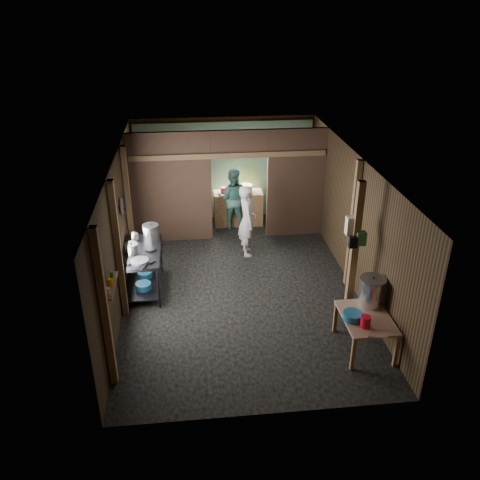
{
  "coord_description": "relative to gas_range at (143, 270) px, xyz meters",
  "views": [
    {
      "loc": [
        -0.93,
        -8.62,
        5.32
      ],
      "look_at": [
        0.0,
        -0.2,
        1.1
      ],
      "focal_mm": 37.4,
      "sensor_mm": 36.0,
      "label": 1
    }
  ],
  "objects": [
    {
      "name": "back_counter",
      "position": [
        2.18,
        2.95,
        -0.01
      ],
      "size": [
        1.2,
        0.5,
        0.85
      ],
      "primitive_type": "cube",
      "color": "#A07548",
      "rests_on": "floor"
    },
    {
      "name": "worker_back",
      "position": [
        2.02,
        2.74,
        0.34
      ],
      "size": [
        0.87,
        0.74,
        1.55
      ],
      "primitive_type": "imported",
      "rotation": [
        0.0,
        0.0,
        2.91
      ],
      "color": "#508D81",
      "rests_on": "floor"
    },
    {
      "name": "red_cup",
      "position": [
        1.81,
        2.95,
        0.48
      ],
      "size": [
        0.13,
        0.13,
        0.15
      ],
      "primitive_type": "cylinder",
      "color": "#AD111C",
      "rests_on": "back_counter"
    },
    {
      "name": "partition_left",
      "position": [
        0.55,
        2.2,
        0.86
      ],
      "size": [
        1.85,
        0.1,
        2.6
      ],
      "primitive_type": "cube",
      "color": "brown",
      "rests_on": "floor"
    },
    {
      "name": "wall_back",
      "position": [
        1.88,
        3.5,
        0.86
      ],
      "size": [
        4.5,
        0.0,
        2.6
      ],
      "primitive_type": "cube",
      "color": "#45331B",
      "rests_on": "ground"
    },
    {
      "name": "stove_pot_large",
      "position": [
        0.17,
        0.5,
        0.58
      ],
      "size": [
        0.37,
        0.37,
        0.33
      ],
      "primitive_type": null,
      "rotation": [
        0.0,
        0.0,
        -0.15
      ],
      "color": "silver",
      "rests_on": "gas_range"
    },
    {
      "name": "stock_pot",
      "position": [
        3.89,
        -1.88,
        0.42
      ],
      "size": [
        0.47,
        0.47,
        0.51
      ],
      "primitive_type": null,
      "rotation": [
        0.0,
        0.0,
        -0.09
      ],
      "color": "silver",
      "rests_on": "prep_table"
    },
    {
      "name": "post_right",
      "position": [
        4.06,
        -0.2,
        0.86
      ],
      "size": [
        0.1,
        0.12,
        2.6
      ],
      "primitive_type": "cube",
      "color": "#A07548",
      "rests_on": "floor"
    },
    {
      "name": "partition_header",
      "position": [
        2.13,
        2.2,
        1.86
      ],
      "size": [
        1.3,
        0.1,
        0.6
      ],
      "primitive_type": "cube",
      "color": "brown",
      "rests_on": "wall_back"
    },
    {
      "name": "turquoise_panel",
      "position": [
        1.88,
        3.44,
        0.81
      ],
      "size": [
        4.4,
        0.06,
        2.5
      ],
      "primitive_type": "cube",
      "color": "#5A9D9B",
      "rests_on": "wall_back"
    },
    {
      "name": "wash_basin",
      "position": [
        3.46,
        -2.27,
        0.25
      ],
      "size": [
        0.39,
        0.39,
        0.12
      ],
      "primitive_type": "cylinder",
      "rotation": [
        0.0,
        0.0,
        0.27
      ],
      "color": "#216895",
      "rests_on": "prep_table"
    },
    {
      "name": "pan_lid_small",
      "position": [
        -0.33,
        0.8,
        1.11
      ],
      "size": [
        0.03,
        0.3,
        0.3
      ],
      "primitive_type": "cylinder",
      "rotation": [
        0.0,
        1.57,
        0.0
      ],
      "color": "black",
      "rests_on": "wall_left"
    },
    {
      "name": "gas_range",
      "position": [
        0.0,
        0.0,
        0.0
      ],
      "size": [
        0.76,
        1.48,
        0.88
      ],
      "primitive_type": null,
      "color": "black",
      "rests_on": "floor"
    },
    {
      "name": "frying_pan",
      "position": [
        0.0,
        -0.48,
        0.47
      ],
      "size": [
        0.51,
        0.64,
        0.08
      ],
      "primitive_type": null,
      "rotation": [
        0.0,
        0.0,
        -0.36
      ],
      "color": "gray",
      "rests_on": "gas_range"
    },
    {
      "name": "yellow_tub",
      "position": [
        2.37,
        2.95,
        0.5
      ],
      "size": [
        0.33,
        0.33,
        0.19
      ],
      "primitive_type": "cylinder",
      "color": "#F99800",
      "rests_on": "back_counter"
    },
    {
      "name": "prep_table",
      "position": [
        3.71,
        -2.24,
        -0.13
      ],
      "size": [
        0.77,
        1.06,
        0.63
      ],
      "primitive_type": null,
      "color": "tan",
      "rests_on": "floor"
    },
    {
      "name": "post_free",
      "position": [
        3.73,
        -1.3,
        0.86
      ],
      "size": [
        0.12,
        0.12,
        2.6
      ],
      "primitive_type": "cube",
      "color": "#A07548",
      "rests_on": "floor"
    },
    {
      "name": "cross_beam",
      "position": [
        1.88,
        2.15,
        1.61
      ],
      "size": [
        4.4,
        0.12,
        0.12
      ],
      "primitive_type": "cube",
      "color": "#A07548",
      "rests_on": "wall_left"
    },
    {
      "name": "post_left_b",
      "position": [
        -0.3,
        -0.8,
        0.86
      ],
      "size": [
        0.1,
        0.12,
        2.6
      ],
      "primitive_type": "cube",
      "color": "#A07548",
      "rests_on": "floor"
    },
    {
      "name": "wall_clock",
      "position": [
        2.13,
        3.4,
        1.46
      ],
      "size": [
        0.2,
        0.03,
        0.2
      ],
      "primitive_type": "cylinder",
      "rotation": [
        1.57,
        0.0,
        0.0
      ],
      "color": "silver",
      "rests_on": "wall_back"
    },
    {
      "name": "bag_white",
      "position": [
        3.68,
        -1.22,
        1.34
      ],
      "size": [
        0.22,
        0.15,
        0.32
      ],
      "primitive_type": "cube",
      "color": "silver",
      "rests_on": "post_free"
    },
    {
      "name": "wall_front",
      "position": [
        1.88,
        -3.5,
        0.86
      ],
      "size": [
        4.5,
        0.0,
        2.6
      ],
      "primitive_type": "cube",
      "color": "#45331B",
      "rests_on": "ground"
    },
    {
      "name": "pan_lid_big",
      "position": [
        -0.33,
        0.4,
        1.21
      ],
      "size": [
        0.03,
        0.34,
        0.34
      ],
      "primitive_type": "cylinder",
      "rotation": [
        0.0,
        1.57,
        0.0
      ],
      "color": "gray",
      "rests_on": "wall_left"
    },
    {
      "name": "stove_saucepan",
      "position": [
        -0.17,
        0.55,
        0.49
      ],
      "size": [
        0.21,
        0.21,
        0.1
      ],
      "primitive_type": "cylinder",
      "rotation": [
        0.0,
        0.0,
        -0.32
      ],
      "color": "silver",
      "rests_on": "gas_range"
    },
    {
      "name": "post_left_c",
      "position": [
        -0.3,
        1.2,
        0.86
      ],
      "size": [
        0.1,
        0.12,
        2.6
      ],
      "primitive_type": "cube",
      "color": "#A07548",
      "rests_on": "floor"
    },
    {
      "name": "wall_shelf",
      "position": [
        -0.27,
        -2.1,
        0.96
      ],
      "size": [
        0.14,
        0.8,
        0.03
      ],
      "primitive_type": "cube",
      "color": "#A07548",
      "rests_on": "wall_left"
    },
    {
      "name": "ceiling",
      "position": [
        1.88,
        -0.0,
        2.16
      ],
      "size": [
        4.5,
        7.0,
        0.0
      ],
      "primitive_type": "cube",
      "color": "#33302D",
      "rests_on": "ground"
    },
    {
      "name": "pink_bucket",
      "position": [
        3.59,
        -2.49,
        0.28
      ],
      "size": [
        0.19,
        0.19,
        0.19
      ],
      "primitive_type": "cylinder",
      "rotation": [
        0.0,
        0.0,
        0.21
      ],
      "color": "red",
      "rests_on": "prep_table"
    },
    {
      "name": "stove_pot_med",
      "position": [
        -0.17,
        -0.09,
        0.53
      ],
      "size": [
        0.32,
        0.32,
        0.22
      ],
      "primitive_type": null,
      "rotation": [
        0.0,
        0.0,
        0.32
      ],
      "color": "silver",
      "rests_on": "gas_range"
    },
    {
      "name": "jar_yellow",
      "position": [
        -0.27,
        -2.1,
        1.03
      ],
      "size": [
        0.08,
        0.08,
        0.1
      ],
      "primitive_type": "cylinder",
      "color": "#F99800",
      "rests_on": "wall_shelf"
    },
    {
      "name": "cook",
      "position": [
        2.2,
        1.31,
        0.37
      ],
      "size": [
        0.41,
        0.6,
        1.62
      ],
      "primitive_type": "imported",
      "rotation": [
        0.0,
        0.0,
        1.61
      ],
      "color": "silver",
      "rests_on": "floor"
    },
    {
      "name": "jar_green",
      "position": [
        -0.27,
        -1.88,
        1.03
      ],
      "size": [
        0.06,
        0.06,
        0.1
      ],
      "primitive_type": "cylinder",
      "color": "#32783A",
      "rests_on": "wall_shelf"
    },
    {
      "name": "post_left_a",
      "position": [
        -0.3,
        -2.6,
        0.86
      ],
      "size": [
        0.1,
        0.12,
        2.6
      ],
      "primitive_type": "cube",
      "color": "#A07548",
      "rests_on": "floor"
    },
    {
      "name": "blue_tub_front",
      "position": [
        0.0,
        -0.25,
        -0.21
      ],
      "size": [
        0.3,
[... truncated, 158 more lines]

